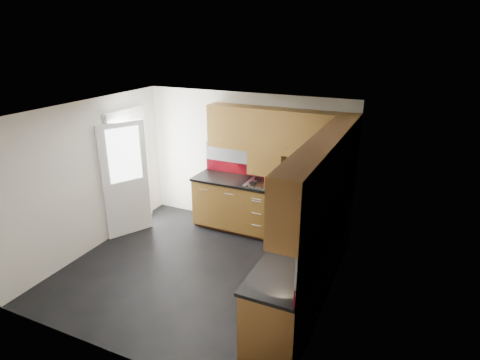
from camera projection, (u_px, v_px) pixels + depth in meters
The scene contains 14 objects.
room at pixel (194, 177), 5.46m from camera, with size 4.00×3.80×2.64m.
base_cabinets at pixel (282, 238), 6.03m from camera, with size 2.70×3.20×0.95m.
countertop at pixel (282, 209), 5.85m from camera, with size 2.72×3.22×0.04m.
backsplash at pixel (302, 188), 5.86m from camera, with size 2.70×3.20×0.54m.
upper_cabinets at pixel (299, 149), 5.53m from camera, with size 2.50×3.20×0.72m.
extractor_hood at pixel (267, 162), 6.76m from camera, with size 0.60×0.33×0.40m, color brown.
glass_cabinet at pixel (338, 146), 5.57m from camera, with size 0.32×0.80×0.66m.
back_door at pixel (128, 174), 6.96m from camera, with size 0.42×1.19×2.04m.
gas_hob at pixel (263, 184), 6.73m from camera, with size 0.56×0.50×0.04m.
utensil_pot at pixel (268, 176), 6.80m from camera, with size 0.13×0.13×0.47m.
toaster at pixel (333, 187), 6.34m from camera, with size 0.33×0.27×0.21m.
food_processor at pixel (327, 196), 5.90m from camera, with size 0.18×0.18×0.31m.
paper_towel at pixel (317, 218), 5.22m from camera, with size 0.13×0.13×0.26m, color white.
orange_cloth at pixel (321, 218), 5.52m from camera, with size 0.14×0.12×0.02m, color orange.
Camera 1 is at (2.71, -4.40, 3.37)m, focal length 30.00 mm.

